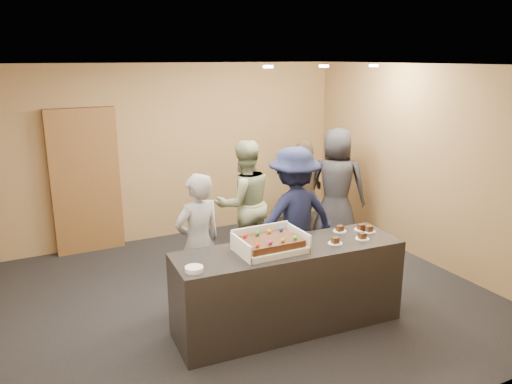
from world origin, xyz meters
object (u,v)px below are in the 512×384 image
person_navy_man (294,217)px  person_brown_extra (304,193)px  serving_counter (288,287)px  plate_stack (194,269)px  person_server_grey (198,243)px  storage_cabinet (86,181)px  sheet_cake (271,242)px  person_dark_suit (337,186)px  person_sage_man (244,204)px  cake_box (269,246)px

person_navy_man → person_brown_extra: 1.41m
serving_counter → person_brown_extra: (1.44, 2.00, 0.36)m
plate_stack → person_server_grey: bearing=67.5°
storage_cabinet → sheet_cake: size_ratio=3.63×
plate_stack → person_dark_suit: (2.99, 1.96, -0.03)m
sheet_cake → person_brown_extra: bearing=50.2°
person_server_grey → person_sage_man: bearing=-149.2°
storage_cabinet → person_sage_man: (1.82, -1.48, -0.19)m
plate_stack → person_brown_extra: bearing=40.1°
sheet_cake → plate_stack: 0.87m
storage_cabinet → person_sage_man: size_ratio=1.22×
plate_stack → person_sage_man: person_sage_man is taller
serving_counter → person_sage_man: 1.82m
serving_counter → plate_stack: plate_stack is taller
person_server_grey → person_brown_extra: bearing=-162.8°
storage_cabinet → person_server_grey: (0.82, -2.40, -0.26)m
sheet_cake → plate_stack: (-0.86, -0.12, -0.08)m
serving_counter → person_navy_man: bearing=60.0°
cake_box → plate_stack: size_ratio=3.98×
storage_cabinet → serving_counter: bearing=-64.9°
serving_counter → person_navy_man: size_ratio=1.37×
sheet_cake → person_navy_man: size_ratio=0.33×
sheet_cake → person_brown_extra: size_ratio=0.36×
storage_cabinet → person_brown_extra: bearing=-22.4°
storage_cabinet → sheet_cake: storage_cabinet is taller
plate_stack → person_server_grey: (0.38, 0.93, -0.13)m
person_server_grey → person_navy_man: person_navy_man is taller
person_brown_extra → person_dark_suit: person_dark_suit is taller
serving_counter → person_brown_extra: size_ratio=1.49×
cake_box → sheet_cake: 0.06m
person_dark_suit → sheet_cake: bearing=78.9°
serving_counter → person_sage_man: (0.32, 1.74, 0.41)m
person_brown_extra → plate_stack: bearing=10.9°
storage_cabinet → person_dark_suit: storage_cabinet is taller
person_sage_man → person_dark_suit: size_ratio=0.96×
storage_cabinet → sheet_cake: (1.29, -3.21, -0.05)m
person_server_grey → person_brown_extra: person_brown_extra is taller
storage_cabinet → plate_stack: (0.43, -3.33, -0.13)m
cake_box → person_dark_suit: size_ratio=0.38×
serving_counter → person_server_grey: 1.12m
sheet_cake → person_dark_suit: person_dark_suit is taller
serving_counter → storage_cabinet: size_ratio=1.14×
serving_counter → sheet_cake: bearing=-176.4°
plate_stack → person_navy_man: (1.66, 1.00, -0.05)m
person_navy_man → person_brown_extra: size_ratio=1.08×
cake_box → person_sage_man: size_ratio=0.39×
sheet_cake → person_sage_man: bearing=72.9°
serving_counter → person_server_grey: bearing=134.0°
serving_counter → person_dark_suit: size_ratio=1.34×
person_sage_man → person_dark_suit: person_dark_suit is taller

